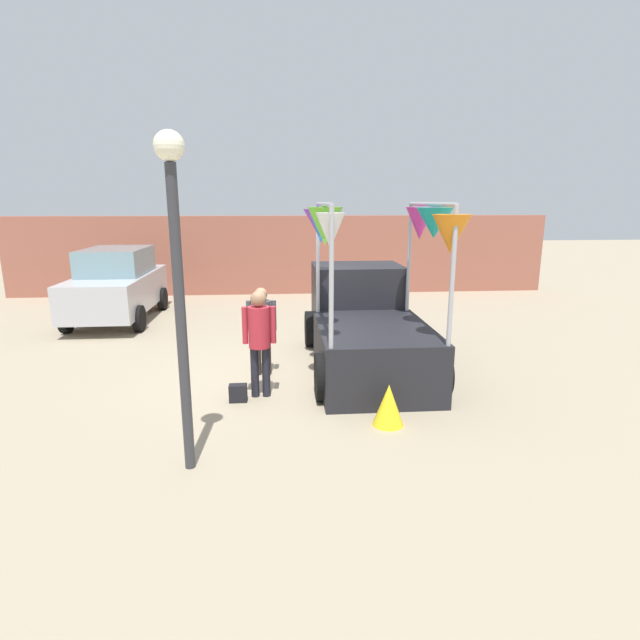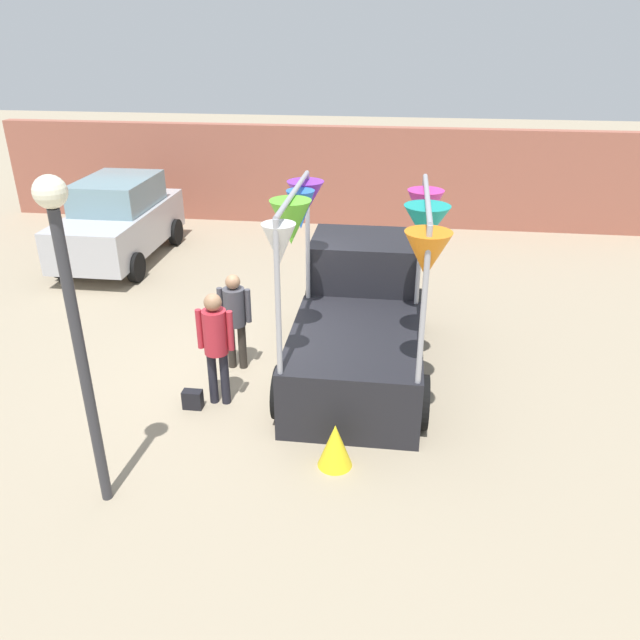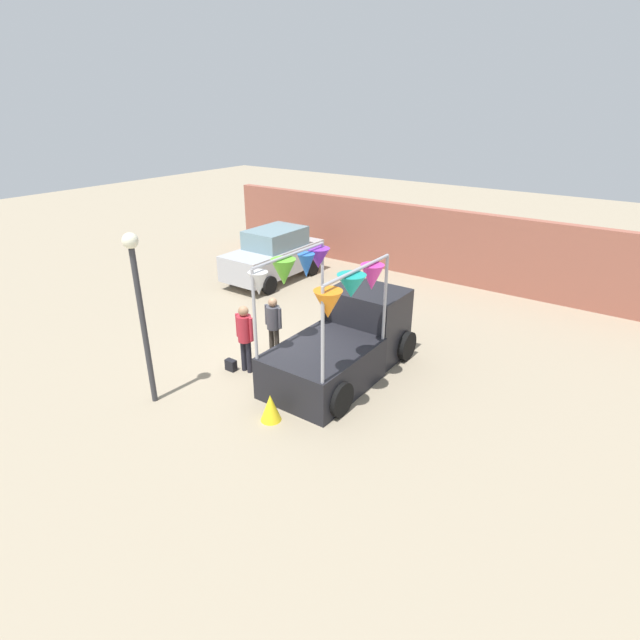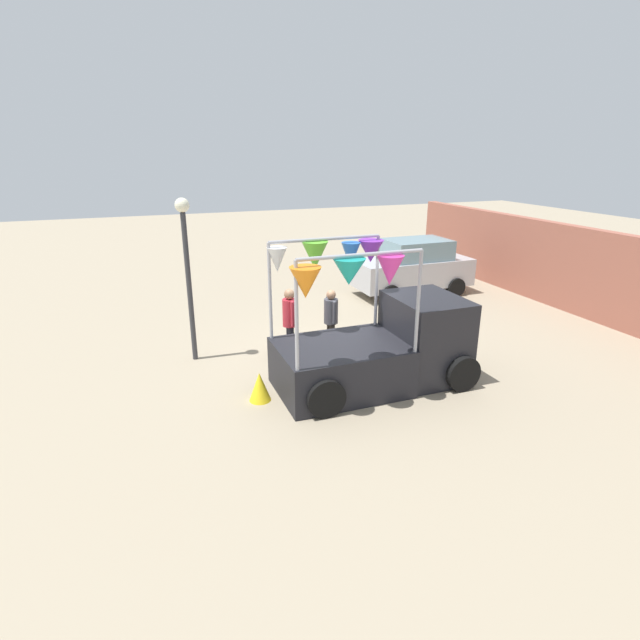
{
  "view_description": "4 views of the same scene",
  "coord_description": "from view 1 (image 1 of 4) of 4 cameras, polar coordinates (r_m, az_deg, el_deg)",
  "views": [
    {
      "loc": [
        -0.1,
        -8.59,
        3.08
      ],
      "look_at": [
        0.55,
        -0.53,
        1.15
      ],
      "focal_mm": 28.0,
      "sensor_mm": 36.0,
      "label": 1
    },
    {
      "loc": [
        2.02,
        -8.46,
        5.05
      ],
      "look_at": [
        0.98,
        -0.51,
        1.21
      ],
      "focal_mm": 35.0,
      "sensor_mm": 36.0,
      "label": 2
    },
    {
      "loc": [
        7.28,
        -8.64,
        6.12
      ],
      "look_at": [
        1.19,
        -0.15,
        1.5
      ],
      "focal_mm": 28.0,
      "sensor_mm": 36.0,
      "label": 3
    },
    {
      "loc": [
        10.19,
        -4.23,
        4.8
      ],
      "look_at": [
        0.8,
        -0.67,
        1.33
      ],
      "focal_mm": 28.0,
      "sensor_mm": 36.0,
      "label": 4
    }
  ],
  "objects": [
    {
      "name": "parked_car",
      "position": [
        14.12,
        -22.18,
        3.77
      ],
      "size": [
        1.88,
        4.0,
        1.88
      ],
      "color": "#B7B7BC",
      "rests_on": "ground"
    },
    {
      "name": "handbag",
      "position": [
        8.02,
        -9.34,
        -8.24
      ],
      "size": [
        0.28,
        0.16,
        0.28
      ],
      "primitive_type": "cube",
      "color": "black",
      "rests_on": "ground"
    },
    {
      "name": "person_customer",
      "position": [
        7.9,
        -6.95,
        -1.55
      ],
      "size": [
        0.53,
        0.34,
        1.73
      ],
      "color": "black",
      "rests_on": "ground"
    },
    {
      "name": "folded_kite_bundle_sunflower",
      "position": [
        7.14,
        7.84,
        -9.59
      ],
      "size": [
        0.52,
        0.52,
        0.6
      ],
      "primitive_type": "cone",
      "rotation": [
        0.0,
        0.0,
        1.37
      ],
      "color": "yellow",
      "rests_on": "ground"
    },
    {
      "name": "person_vendor",
      "position": [
        8.93,
        -6.69,
        -0.36
      ],
      "size": [
        0.53,
        0.34,
        1.6
      ],
      "color": "#2D2823",
      "rests_on": "ground"
    },
    {
      "name": "vendor_truck",
      "position": [
        9.48,
        5.12,
        0.25
      ],
      "size": [
        2.48,
        4.1,
        3.06
      ],
      "color": "black",
      "rests_on": "ground"
    },
    {
      "name": "ground_plane",
      "position": [
        9.12,
        -3.77,
        -6.3
      ],
      "size": [
        60.0,
        60.0,
        0.0
      ],
      "primitive_type": "plane",
      "color": "gray"
    },
    {
      "name": "street_lamp",
      "position": [
        5.61,
        -16.08,
        6.84
      ],
      "size": [
        0.32,
        0.32,
        3.79
      ],
      "color": "#333338",
      "rests_on": "ground"
    },
    {
      "name": "brick_boundary_wall",
      "position": [
        16.97,
        -4.32,
        7.42
      ],
      "size": [
        18.0,
        0.36,
        2.6
      ],
      "primitive_type": "cube",
      "color": "#9E5947",
      "rests_on": "ground"
    }
  ]
}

